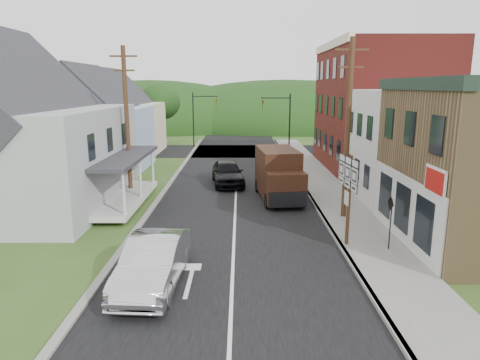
{
  "coord_description": "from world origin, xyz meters",
  "views": [
    {
      "loc": [
        0.29,
        -17.66,
        6.71
      ],
      "look_at": [
        0.27,
        2.81,
        2.2
      ],
      "focal_mm": 32.0,
      "sensor_mm": 36.0,
      "label": 1
    }
  ],
  "objects_px": {
    "silver_sedan": "(154,262)",
    "warning_sign": "(391,215)",
    "route_sign_cluster": "(348,187)",
    "dark_sedan": "(228,173)",
    "delivery_van": "(279,175)"
  },
  "relations": [
    {
      "from": "silver_sedan",
      "to": "warning_sign",
      "type": "distance_m",
      "value": 9.56
    },
    {
      "from": "dark_sedan",
      "to": "warning_sign",
      "type": "relative_size",
      "value": 2.2
    },
    {
      "from": "silver_sedan",
      "to": "route_sign_cluster",
      "type": "xyz_separation_m",
      "value": [
        7.42,
        3.57,
        1.78
      ]
    },
    {
      "from": "silver_sedan",
      "to": "dark_sedan",
      "type": "distance_m",
      "value": 15.51
    },
    {
      "from": "dark_sedan",
      "to": "warning_sign",
      "type": "bearing_deg",
      "value": -67.81
    },
    {
      "from": "route_sign_cluster",
      "to": "warning_sign",
      "type": "height_order",
      "value": "route_sign_cluster"
    },
    {
      "from": "silver_sedan",
      "to": "route_sign_cluster",
      "type": "distance_m",
      "value": 8.42
    },
    {
      "from": "dark_sedan",
      "to": "route_sign_cluster",
      "type": "height_order",
      "value": "route_sign_cluster"
    },
    {
      "from": "silver_sedan",
      "to": "delivery_van",
      "type": "height_order",
      "value": "delivery_van"
    },
    {
      "from": "dark_sedan",
      "to": "route_sign_cluster",
      "type": "relative_size",
      "value": 1.3
    },
    {
      "from": "silver_sedan",
      "to": "dark_sedan",
      "type": "bearing_deg",
      "value": 85.23
    },
    {
      "from": "route_sign_cluster",
      "to": "warning_sign",
      "type": "xyz_separation_m",
      "value": [
        1.63,
        -0.57,
        -1.02
      ]
    },
    {
      "from": "delivery_van",
      "to": "warning_sign",
      "type": "xyz_separation_m",
      "value": [
        3.79,
        -8.43,
        0.07
      ]
    },
    {
      "from": "silver_sedan",
      "to": "route_sign_cluster",
      "type": "relative_size",
      "value": 1.33
    },
    {
      "from": "dark_sedan",
      "to": "route_sign_cluster",
      "type": "xyz_separation_m",
      "value": [
        5.35,
        -11.79,
        1.77
      ]
    }
  ]
}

